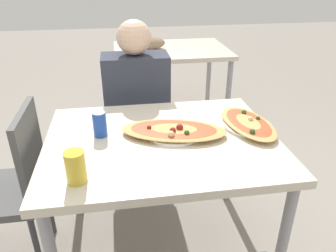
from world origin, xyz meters
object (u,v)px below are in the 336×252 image
at_px(soda_can, 100,124).
at_px(person_seated, 137,95).
at_px(dining_table, 162,152).
at_px(chair_far_seated, 137,115).
at_px(drink_glass, 76,167).
at_px(chair_side_left, 13,183).
at_px(pizza_main, 174,131).
at_px(pizza_second, 248,124).

bearing_deg(soda_can, person_seated, 69.45).
bearing_deg(dining_table, chair_far_seated, 95.75).
relative_size(person_seated, drink_glass, 9.04).
xyz_separation_m(chair_far_seated, chair_side_left, (-0.67, -0.70, 0.00)).
distance_m(pizza_main, soda_can, 0.36).
bearing_deg(person_seated, drink_glass, 72.51).
height_order(person_seated, pizza_second, person_seated).
xyz_separation_m(chair_far_seated, pizza_second, (0.53, -0.71, 0.24)).
distance_m(dining_table, drink_glass, 0.49).
bearing_deg(chair_side_left, drink_glass, -132.84).
bearing_deg(chair_far_seated, pizza_main, 100.85).
xyz_separation_m(dining_table, chair_side_left, (-0.75, 0.06, -0.15)).
distance_m(dining_table, chair_far_seated, 0.78).
height_order(dining_table, person_seated, person_seated).
bearing_deg(person_seated, pizza_main, 102.76).
relative_size(drink_glass, pizza_second, 0.30).
distance_m(chair_far_seated, soda_can, 0.78).
height_order(chair_side_left, drink_glass, chair_side_left).
height_order(drink_glass, pizza_second, drink_glass).
distance_m(chair_side_left, drink_glass, 0.59).
relative_size(pizza_main, drink_glass, 4.25).
bearing_deg(soda_can, drink_glass, -102.43).
relative_size(soda_can, pizza_second, 0.28).
height_order(chair_side_left, pizza_second, chair_side_left).
bearing_deg(chair_far_seated, person_seated, 90.00).
relative_size(chair_far_seated, person_seated, 0.75).
xyz_separation_m(chair_far_seated, soda_can, (-0.22, -0.69, 0.29)).
distance_m(chair_far_seated, pizza_main, 0.79).
height_order(chair_far_seated, pizza_main, chair_far_seated).
height_order(chair_far_seated, chair_side_left, same).
bearing_deg(person_seated, dining_table, 96.73).
xyz_separation_m(dining_table, person_seated, (-0.08, 0.65, 0.05)).
height_order(person_seated, soda_can, person_seated).
bearing_deg(pizza_main, chair_far_seated, 100.85).
relative_size(dining_table, soda_can, 8.93).
xyz_separation_m(chair_side_left, pizza_second, (1.20, -0.01, 0.24)).
bearing_deg(chair_far_seated, pizza_second, 126.72).
bearing_deg(pizza_main, chair_side_left, 177.93).
bearing_deg(pizza_second, soda_can, 178.06).
bearing_deg(chair_side_left, soda_can, -87.96).
relative_size(chair_side_left, soda_can, 7.15).
height_order(dining_table, drink_glass, drink_glass).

